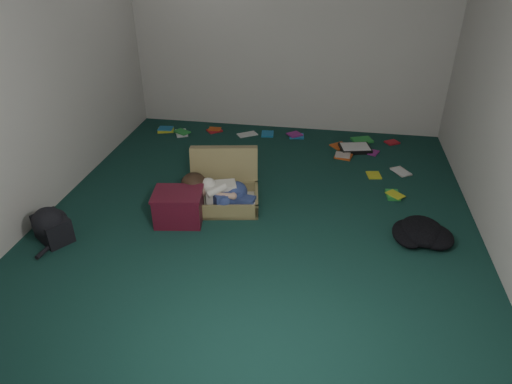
% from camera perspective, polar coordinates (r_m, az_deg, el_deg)
% --- Properties ---
extents(floor, '(4.50, 4.50, 0.00)m').
position_cam_1_polar(floor, '(4.33, 0.33, -3.02)').
color(floor, '#13362F').
rests_on(floor, ground).
extents(wall_back, '(4.50, 0.00, 4.50)m').
position_cam_1_polar(wall_back, '(5.95, 4.13, 19.77)').
color(wall_back, silver).
rests_on(wall_back, ground).
extents(wall_front, '(4.50, 0.00, 4.50)m').
position_cam_1_polar(wall_front, '(1.80, -11.41, -7.05)').
color(wall_front, silver).
rests_on(wall_front, ground).
extents(wall_left, '(0.00, 4.50, 4.50)m').
position_cam_1_polar(wall_left, '(4.54, -26.20, 13.57)').
color(wall_left, silver).
rests_on(wall_left, ground).
extents(suitcase, '(0.78, 0.77, 0.50)m').
position_cam_1_polar(suitcase, '(4.52, -4.06, 0.68)').
color(suitcase, olive).
rests_on(suitcase, floor).
extents(person, '(0.75, 0.36, 0.31)m').
position_cam_1_polar(person, '(4.36, -4.80, 0.06)').
color(person, silver).
rests_on(person, suitcase).
extents(maroon_bin, '(0.49, 0.41, 0.31)m').
position_cam_1_polar(maroon_bin, '(4.23, -9.65, -1.84)').
color(maroon_bin, '#50101F').
rests_on(maroon_bin, floor).
extents(backpack, '(0.52, 0.49, 0.24)m').
position_cam_1_polar(backpack, '(4.33, -24.09, -4.08)').
color(backpack, black).
rests_on(backpack, floor).
extents(clothing_pile, '(0.52, 0.44, 0.15)m').
position_cam_1_polar(clothing_pile, '(4.24, 19.54, -4.54)').
color(clothing_pile, black).
rests_on(clothing_pile, floor).
extents(paper_tray, '(0.42, 0.35, 0.05)m').
position_cam_1_polar(paper_tray, '(5.74, 12.28, 5.37)').
color(paper_tray, black).
rests_on(paper_tray, floor).
extents(book_scatter, '(3.18, 1.60, 0.02)m').
position_cam_1_polar(book_scatter, '(5.72, 6.25, 5.63)').
color(book_scatter, yellow).
rests_on(book_scatter, floor).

